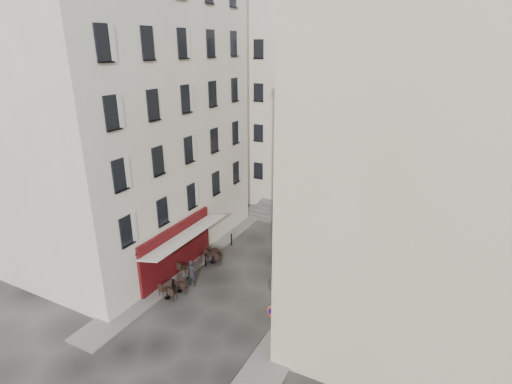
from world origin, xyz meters
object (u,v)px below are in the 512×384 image
Objects in this scene: no_parking_sign at (272,321)px; pedestrian at (192,273)px; bistro_table_a at (168,292)px; bistro_table_b at (180,286)px.

no_parking_sign is 7.74m from pedestrian.
bistro_table_a is 1.93m from pedestrian.
bistro_table_a reaches higher than bistro_table_b.
no_parking_sign reaches higher than bistro_table_a.
pedestrian is (0.25, 0.93, 0.49)m from bistro_table_b.
pedestrian reaches higher than bistro_table_b.
bistro_table_b is at bearing 72.80° from pedestrian.
bistro_table_b is (-7.26, 2.18, -1.52)m from no_parking_sign.
no_parking_sign is 2.40× the size of bistro_table_b.
no_parking_sign reaches higher than pedestrian.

